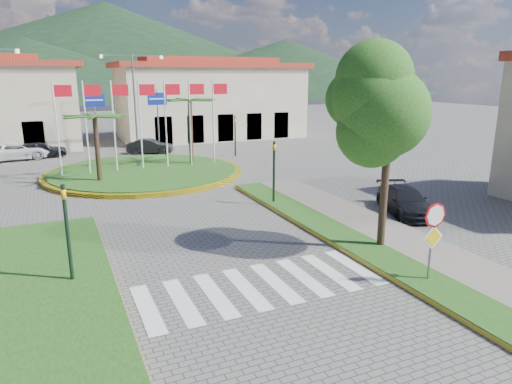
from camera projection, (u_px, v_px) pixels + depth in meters
name	position (u px, v px, depth m)	size (l,w,h in m)	color
ground	(329.00, 357.00, 10.53)	(160.00, 160.00, 0.00)	#64625F
sidewalk_right	(453.00, 275.00, 14.66)	(4.00, 28.00, 0.15)	gray
verge_right	(425.00, 281.00, 14.18)	(1.60, 28.00, 0.18)	#1F4313
median_left	(26.00, 296.00, 13.23)	(5.00, 14.00, 0.18)	#1F4313
crosswalk	(258.00, 286.00, 14.06)	(8.00, 3.00, 0.01)	silver
roundabout_island	(145.00, 172.00, 29.93)	(12.70, 12.70, 6.00)	yellow
stop_sign	(433.00, 230.00, 13.77)	(0.80, 0.11, 2.65)	slate
deciduous_tree	(390.00, 109.00, 15.85)	(3.60, 3.60, 6.80)	black
traffic_light_left	(67.00, 225.00, 13.73)	(0.15, 0.18, 3.20)	black
traffic_light_right	(274.00, 167.00, 22.44)	(0.15, 0.18, 3.20)	black
traffic_light_far	(235.00, 132.00, 36.20)	(0.18, 0.15, 3.20)	black
direction_sign_west	(95.00, 111.00, 36.22)	(1.60, 0.14, 5.20)	slate
direction_sign_east	(158.00, 109.00, 38.21)	(1.60, 0.14, 5.20)	slate
street_lamp_centre	(135.00, 99.00, 36.32)	(4.80, 0.16, 8.00)	slate
building_right	(210.00, 99.00, 47.10)	(19.08, 9.54, 8.05)	#C3B293
hill_far_mid	(108.00, 49.00, 154.11)	(180.00, 180.00, 30.00)	black
hill_far_east	(286.00, 67.00, 155.35)	(120.00, 120.00, 18.00)	black
hill_near_back	(25.00, 68.00, 119.42)	(110.00, 110.00, 16.00)	black
white_van	(15.00, 151.00, 34.87)	(2.26, 4.89, 1.36)	white
car_dark_a	(40.00, 150.00, 35.69)	(1.56, 3.89, 1.32)	black
car_dark_b	(150.00, 146.00, 37.68)	(1.28, 3.68, 1.21)	black
car_side_right	(405.00, 201.00, 21.38)	(1.70, 4.18, 1.21)	black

